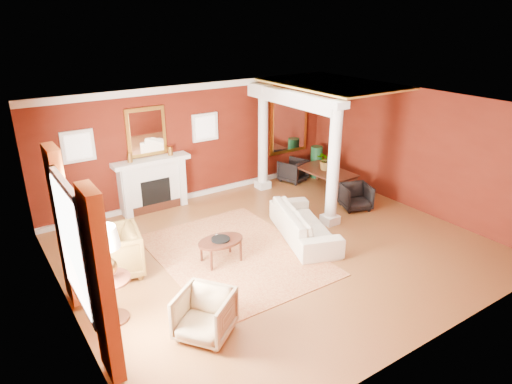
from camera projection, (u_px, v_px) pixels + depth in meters
ground at (278, 249)px, 9.32m from camera, size 8.00×8.00×0.00m
room_shell at (280, 154)px, 8.57m from camera, size 8.04×7.04×2.92m
fireplace at (153, 184)px, 10.96m from camera, size 1.85×0.42×1.29m
overmantel_mirror at (146, 132)px, 10.60m from camera, size 0.95×0.07×1.15m
flank_window_left at (78, 146)px, 9.85m from camera, size 0.70×0.07×0.70m
flank_window_right at (205, 127)px, 11.45m from camera, size 0.70×0.07×0.70m
left_window at (79, 252)px, 6.31m from camera, size 0.21×2.55×2.60m
column_front at (334, 164)px, 9.90m from camera, size 0.36×0.36×2.80m
column_back at (263, 137)px, 11.98m from camera, size 0.36×0.36×2.80m
header_beam at (290, 98)px, 10.69m from camera, size 0.30×3.20×0.32m
amber_ceiling at (331, 84)px, 11.08m from camera, size 2.30×3.40×0.04m
dining_mirror at (289, 123)px, 12.91m from camera, size 1.30×0.07×1.70m
chandelier at (330, 109)px, 11.37m from camera, size 0.60×0.62×0.75m
crown_trim at (194, 87)px, 10.94m from camera, size 8.00×0.08×0.16m
base_trim at (200, 193)px, 11.96m from camera, size 8.00×0.08×0.12m
rug at (235, 254)px, 9.08m from camera, size 2.77×3.69×0.01m
sofa at (304, 219)px, 9.63m from camera, size 1.36×2.34×0.88m
armchair_leopard at (113, 251)px, 8.24m from camera, size 1.05×1.09×0.97m
armchair_stripe at (205, 313)px, 6.71m from camera, size 1.04×1.05×0.79m
coffee_table at (221, 242)px, 8.69m from camera, size 0.92×0.92×0.47m
coffee_book at (217, 234)px, 8.68m from camera, size 0.14×0.09×0.21m
side_table at (106, 258)px, 6.79m from camera, size 0.64×0.64×1.61m
dining_table at (327, 174)px, 12.17m from camera, size 0.60×1.64×0.91m
dining_chair_near at (356, 196)px, 11.08m from camera, size 0.84×0.82×0.68m
dining_chair_far at (293, 169)px, 12.89m from camera, size 0.83×0.81×0.69m
green_urn at (316, 165)px, 13.22m from camera, size 0.39×0.39×0.92m
potted_plant at (326, 149)px, 11.97m from camera, size 0.67×0.70×0.44m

